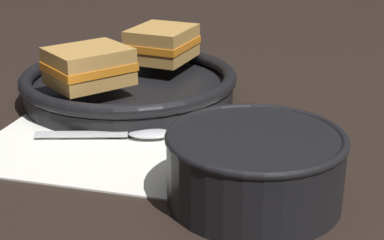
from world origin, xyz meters
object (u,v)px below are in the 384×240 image
object	(u,v)px
skillet	(129,85)
spoon	(131,134)
sandwich_near_right	(162,44)
soup_bowl	(255,163)
sandwich_near_left	(89,66)

from	to	relation	value
skillet	spoon	bearing A→B (deg)	-59.82
skillet	sandwich_near_right	xyz separation A→B (m)	(0.02, 0.07, 0.04)
soup_bowl	spoon	world-z (taller)	soup_bowl
skillet	sandwich_near_right	world-z (taller)	sandwich_near_right
spoon	soup_bowl	bearing A→B (deg)	-49.02
spoon	sandwich_near_left	bearing A→B (deg)	124.88
soup_bowl	sandwich_near_right	xyz separation A→B (m)	(-0.23, 0.27, 0.03)
soup_bowl	sandwich_near_left	xyz separation A→B (m)	(-0.26, 0.13, 0.03)
sandwich_near_right	skillet	bearing A→B (deg)	-102.30
sandwich_near_left	sandwich_near_right	bearing A→B (deg)	77.70
skillet	sandwich_near_right	bearing A→B (deg)	77.70
soup_bowl	sandwich_near_left	world-z (taller)	sandwich_near_left
skillet	sandwich_near_left	world-z (taller)	sandwich_near_left
soup_bowl	sandwich_near_right	world-z (taller)	sandwich_near_right
soup_bowl	skillet	size ratio (longest dim) A/B	0.56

